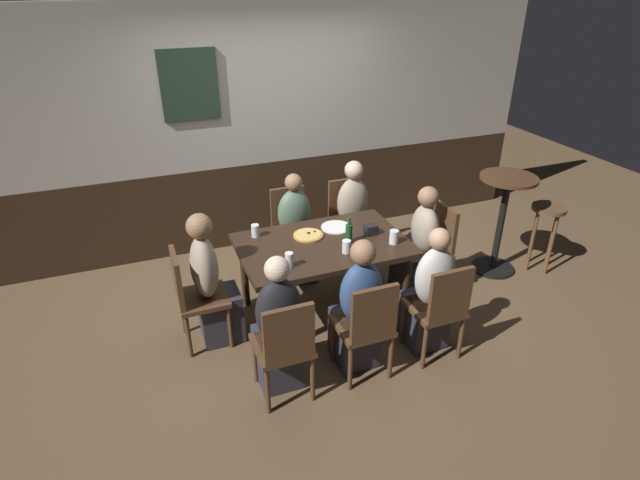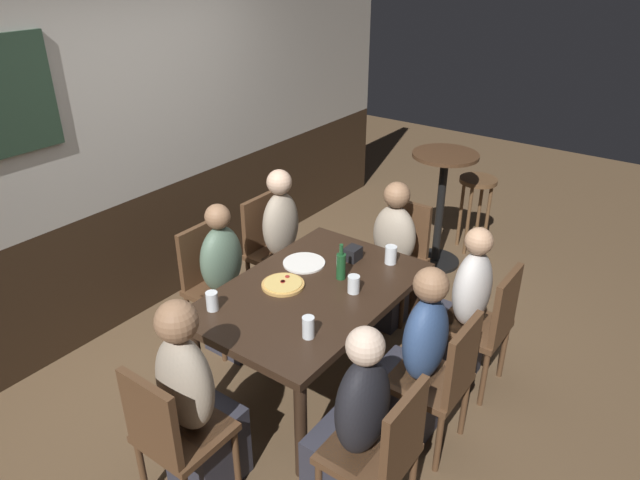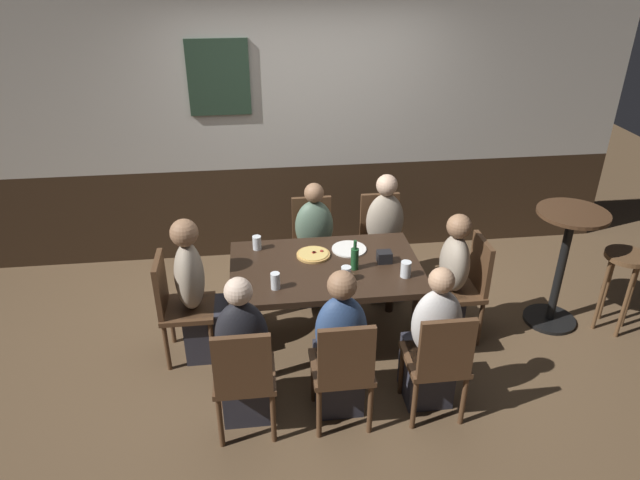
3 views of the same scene
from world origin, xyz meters
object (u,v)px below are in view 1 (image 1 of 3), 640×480
plate_white_large (336,227)px  condiment_caddy (370,229)px  person_mid_far (296,236)px  person_right_far (354,223)px  person_head_east (418,250)px  pizza (308,235)px  beer_glass_half (255,232)px  chair_right_near (440,306)px  person_head_west (212,288)px  pint_glass_amber (346,247)px  chair_left_near (285,345)px  person_mid_near (358,314)px  beer_bottle_green (349,233)px  chair_mid_near (367,324)px  bar_stool (547,220)px  side_bar_table (502,217)px  person_right_near (429,298)px  person_left_near (278,333)px  chair_mid_far (291,226)px  beer_glass_tall (289,261)px  highball_clear (394,238)px  chair_head_east (433,245)px  dining_table (323,252)px  chair_right_far (348,216)px

plate_white_large → condiment_caddy: (0.24, -0.22, 0.04)m
person_mid_far → person_right_far: bearing=0.2°
person_head_east → condiment_caddy: bearing=179.6°
pizza → beer_glass_half: beer_glass_half is taller
chair_right_near → beer_glass_half: 1.70m
person_head_west → person_mid_far: bearing=36.4°
pint_glass_amber → chair_left_near: bearing=-138.9°
person_mid_near → beer_bottle_green: 0.77m
chair_mid_near → bar_stool: 2.56m
chair_right_near → side_bar_table: bearing=35.5°
person_mid_near → plate_white_large: 1.01m
condiment_caddy → bar_stool: bearing=-2.4°
beer_bottle_green → bar_stool: bearing=-0.2°
person_right_near → beer_bottle_green: size_ratio=4.67×
beer_glass_half → condiment_caddy: size_ratio=1.03×
beer_glass_half → condiment_caddy: beer_glass_half is taller
person_mid_near → pint_glass_amber: (0.12, 0.50, 0.31)m
chair_mid_near → person_left_near: person_left_near is taller
chair_left_near → pint_glass_amber: size_ratio=7.95×
chair_left_near → person_right_near: bearing=7.3°
person_mid_far → side_bar_table: size_ratio=1.05×
person_head_east → side_bar_table: size_ratio=1.06×
person_right_near → beer_bottle_green: bearing=123.3°
chair_left_near → plate_white_large: 1.43m
chair_mid_far → beer_glass_tall: (-0.40, -1.16, 0.30)m
person_right_far → bar_stool: person_right_far is taller
chair_mid_far → beer_bottle_green: 1.04m
highball_clear → condiment_caddy: bearing=115.4°
chair_right_near → person_left_near: 1.29m
person_left_near → plate_white_large: person_left_near is taller
chair_right_near → bar_stool: chair_right_near is taller
beer_glass_tall → highball_clear: 0.96m
condiment_caddy → highball_clear: bearing=-64.6°
chair_left_near → beer_glass_half: 1.26m
pizza → beer_bottle_green: bearing=-39.5°
chair_head_east → person_right_far: size_ratio=0.76×
beer_glass_tall → chair_right_near: bearing=-30.7°
chair_head_east → person_mid_near: bearing=-147.6°
condiment_caddy → beer_bottle_green: bearing=-162.9°
dining_table → chair_right_far: bearing=54.3°
person_mid_near → beer_glass_tall: 0.68m
chair_left_near → person_head_east: person_head_east is taller
chair_right_near → person_head_east: 0.95m
person_head_west → side_bar_table: 2.97m
chair_right_far → condiment_caddy: chair_right_far is taller
person_mid_near → condiment_caddy: bearing=58.0°
dining_table → person_left_near: bearing=-131.4°
dining_table → chair_right_far: 1.11m
chair_right_near → person_head_east: person_head_east is taller
chair_left_near → person_left_near: person_left_near is taller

